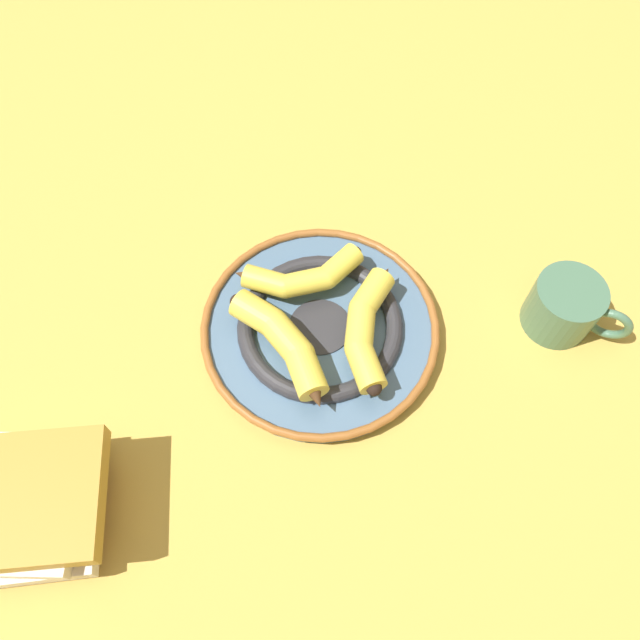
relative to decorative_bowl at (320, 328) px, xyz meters
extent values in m
plane|color=gold|center=(-0.01, 0.01, -0.02)|extent=(2.80, 2.80, 0.00)
cylinder|color=slate|center=(0.00, 0.00, -0.01)|extent=(0.30, 0.30, 0.02)
torus|color=#2D2D33|center=(0.00, 0.00, 0.01)|extent=(0.22, 0.22, 0.02)
cylinder|color=#2D2D33|center=(0.00, 0.00, 0.00)|extent=(0.08, 0.08, 0.00)
torus|color=#995B28|center=(0.00, 0.00, 0.01)|extent=(0.32, 0.32, 0.01)
cylinder|color=yellow|center=(-0.05, -0.06, 0.04)|extent=(0.04, 0.06, 0.04)
cylinder|color=yellow|center=(-0.05, 0.00, 0.04)|extent=(0.05, 0.06, 0.04)
cylinder|color=yellow|center=(-0.08, 0.05, 0.04)|extent=(0.06, 0.07, 0.04)
sphere|color=yellow|center=(-0.05, -0.03, 0.04)|extent=(0.04, 0.04, 0.04)
sphere|color=yellow|center=(-0.06, 0.03, 0.04)|extent=(0.04, 0.04, 0.04)
cone|color=#472D19|center=(-0.06, -0.08, 0.04)|extent=(0.03, 0.04, 0.03)
sphere|color=black|center=(-0.10, 0.07, 0.04)|extent=(0.02, 0.02, 0.02)
cylinder|color=yellow|center=(-0.02, 0.08, 0.04)|extent=(0.07, 0.07, 0.04)
cylinder|color=yellow|center=(0.03, 0.05, 0.04)|extent=(0.07, 0.06, 0.04)
cylinder|color=yellow|center=(0.08, 0.03, 0.04)|extent=(0.06, 0.05, 0.04)
sphere|color=yellow|center=(0.00, 0.06, 0.04)|extent=(0.04, 0.04, 0.04)
sphere|color=yellow|center=(0.05, 0.03, 0.04)|extent=(0.04, 0.04, 0.04)
cone|color=#472D19|center=(-0.03, 0.10, 0.04)|extent=(0.04, 0.05, 0.03)
sphere|color=black|center=(0.11, 0.02, 0.04)|extent=(0.02, 0.02, 0.02)
cylinder|color=yellow|center=(0.09, -0.02, 0.03)|extent=(0.06, 0.04, 0.03)
cylinder|color=yellow|center=(0.04, -0.04, 0.03)|extent=(0.06, 0.06, 0.03)
cylinder|color=yellow|center=(0.00, -0.08, 0.03)|extent=(0.05, 0.06, 0.03)
sphere|color=yellow|center=(0.06, -0.02, 0.03)|extent=(0.03, 0.03, 0.03)
sphere|color=yellow|center=(0.01, -0.06, 0.03)|extent=(0.03, 0.03, 0.03)
cone|color=#472D19|center=(0.11, -0.02, 0.03)|extent=(0.03, 0.03, 0.02)
sphere|color=black|center=(-0.01, -0.11, 0.03)|extent=(0.02, 0.02, 0.02)
cube|color=#753D70|center=(0.23, 0.35, -0.01)|extent=(0.19, 0.18, 0.02)
cube|color=white|center=(0.23, 0.35, -0.01)|extent=(0.18, 0.16, 0.02)
cube|color=silver|center=(0.23, 0.35, 0.02)|extent=(0.23, 0.22, 0.02)
cube|color=white|center=(0.23, 0.35, 0.02)|extent=(0.22, 0.21, 0.02)
cube|color=silver|center=(0.24, 0.35, 0.04)|extent=(0.22, 0.20, 0.02)
cube|color=#B28933|center=(0.22, 0.34, 0.06)|extent=(0.25, 0.22, 0.03)
cylinder|color=#477056|center=(-0.29, -0.14, 0.02)|extent=(0.09, 0.09, 0.08)
cylinder|color=#331C0F|center=(-0.29, -0.14, 0.05)|extent=(0.07, 0.07, 0.00)
torus|color=#477056|center=(-0.35, -0.13, 0.02)|extent=(0.06, 0.02, 0.06)
camera|label=1|loc=(-0.14, 0.36, 0.73)|focal=35.00mm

